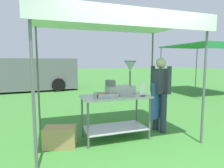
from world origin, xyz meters
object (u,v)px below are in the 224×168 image
(vendor, at_px, (160,91))
(supply_crate, at_px, (60,137))
(donut_cart, at_px, (115,108))
(menu_sign, at_px, (143,90))
(neighbour_tent, at_px, (202,47))
(donut_fryer, at_px, (122,83))
(stall_canopy, at_px, (114,25))
(donut_tray, at_px, (106,96))
(van_grey, at_px, (23,74))

(vendor, relative_size, supply_crate, 2.57)
(vendor, bearing_deg, donut_cart, -177.04)
(donut_cart, xyz_separation_m, vendor, (1.05, 0.05, 0.28))
(menu_sign, xyz_separation_m, supply_crate, (-1.56, 0.18, -0.80))
(neighbour_tent, bearing_deg, donut_fryer, -145.71)
(menu_sign, bearing_deg, vendor, 26.46)
(donut_fryer, xyz_separation_m, supply_crate, (-1.25, -0.14, -0.91))
(stall_canopy, bearing_deg, vendor, -2.42)
(donut_cart, bearing_deg, stall_canopy, 90.00)
(menu_sign, relative_size, neighbour_tent, 0.08)
(donut_cart, relative_size, neighbour_tent, 0.40)
(supply_crate, bearing_deg, menu_sign, -6.55)
(donut_tray, xyz_separation_m, menu_sign, (0.69, -0.17, 0.09))
(stall_canopy, xyz_separation_m, donut_cart, (-0.00, -0.10, -1.62))
(stall_canopy, relative_size, menu_sign, 11.58)
(stall_canopy, relative_size, supply_crate, 4.93)
(menu_sign, bearing_deg, donut_fryer, 133.66)
(vendor, bearing_deg, supply_crate, -177.23)
(vendor, height_order, van_grey, van_grey)
(vendor, bearing_deg, van_grey, 114.75)
(donut_tray, bearing_deg, supply_crate, 179.38)
(stall_canopy, height_order, supply_crate, stall_canopy)
(donut_cart, height_order, donut_tray, donut_tray)
(donut_cart, distance_m, donut_tray, 0.34)
(stall_canopy, bearing_deg, donut_cart, -90.00)
(donut_cart, bearing_deg, menu_sign, -25.18)
(donut_fryer, height_order, neighbour_tent, neighbour_tent)
(van_grey, relative_size, neighbour_tent, 1.65)
(van_grey, bearing_deg, donut_fryer, -70.93)
(stall_canopy, xyz_separation_m, donut_fryer, (0.18, -0.00, -1.15))
(supply_crate, bearing_deg, donut_fryer, 6.56)
(stall_canopy, distance_m, donut_fryer, 1.16)
(donut_tray, bearing_deg, neighbour_tent, 33.59)
(donut_tray, bearing_deg, stall_canopy, 36.98)
(donut_fryer, relative_size, neighbour_tent, 0.21)
(supply_crate, distance_m, neighbour_tent, 8.35)
(donut_cart, bearing_deg, vendor, 2.96)
(donut_fryer, height_order, van_grey, van_grey)
(donut_fryer, bearing_deg, menu_sign, -46.34)
(donut_tray, xyz_separation_m, neighbour_tent, (6.13, 4.07, 1.37))
(donut_cart, height_order, supply_crate, donut_cart)
(donut_fryer, distance_m, van_grey, 7.87)
(donut_cart, relative_size, donut_fryer, 1.93)
(menu_sign, height_order, neighbour_tent, neighbour_tent)
(menu_sign, bearing_deg, stall_canopy, 146.03)
(stall_canopy, xyz_separation_m, neighbour_tent, (5.92, 3.91, 0.01))
(supply_crate, height_order, van_grey, van_grey)
(stall_canopy, bearing_deg, menu_sign, -33.97)
(donut_cart, xyz_separation_m, van_grey, (-2.39, 7.53, 0.26))
(donut_cart, height_order, donut_fryer, donut_fryer)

